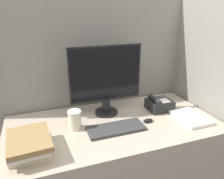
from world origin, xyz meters
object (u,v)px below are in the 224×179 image
at_px(mouse, 148,121).
at_px(coffee_cup, 75,120).
at_px(keyboard, 116,128).
at_px(monitor, 106,80).
at_px(book_stack, 30,145).
at_px(desk_telephone, 159,104).

xyz_separation_m(mouse, coffee_cup, (-0.51, 0.09, 0.05)).
distance_m(keyboard, mouse, 0.26).
bearing_deg(monitor, book_stack, -149.59).
height_order(coffee_cup, book_stack, coffee_cup).
relative_size(keyboard, mouse, 5.16).
xyz_separation_m(monitor, book_stack, (-0.56, -0.33, -0.22)).
bearing_deg(coffee_cup, desk_telephone, 5.50).
distance_m(monitor, keyboard, 0.37).
bearing_deg(monitor, desk_telephone, -11.19).
relative_size(coffee_cup, desk_telephone, 0.71).
distance_m(coffee_cup, book_stack, 0.34).
bearing_deg(desk_telephone, book_stack, -165.89).
height_order(monitor, coffee_cup, monitor).
bearing_deg(desk_telephone, monitor, 168.81).
height_order(keyboard, mouse, mouse).
distance_m(monitor, coffee_cup, 0.38).
height_order(monitor, mouse, monitor).
bearing_deg(mouse, desk_telephone, 40.78).
xyz_separation_m(coffee_cup, book_stack, (-0.29, -0.18, -0.01)).
height_order(mouse, coffee_cup, coffee_cup).
distance_m(book_stack, desk_telephone, 1.02).
bearing_deg(keyboard, coffee_cup, 156.94).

